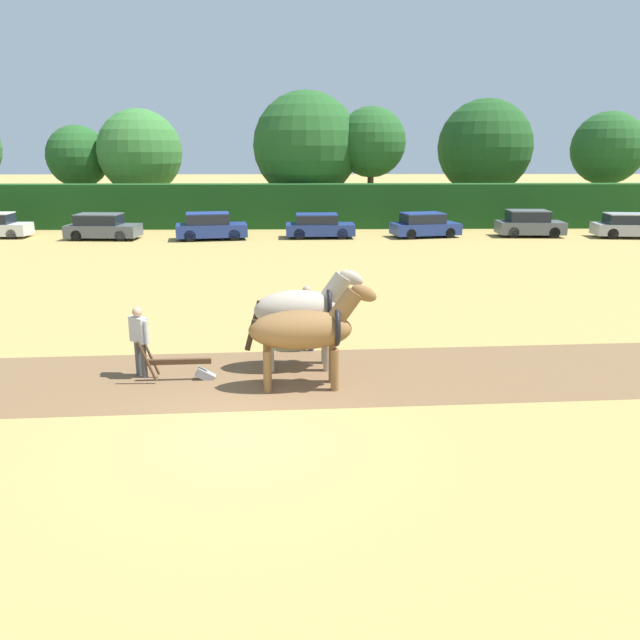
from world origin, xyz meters
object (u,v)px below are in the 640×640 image
at_px(parked_car_center_left, 102,227).
at_px(parked_car_right, 424,225).
at_px(tree_right, 485,147).
at_px(parked_car_end_right, 630,226).
at_px(draft_horse_lead_left, 306,329).
at_px(farmer_at_plow, 139,336).
at_px(tree_center, 306,146).
at_px(draft_horse_lead_right, 302,310).
at_px(tree_left, 78,157).
at_px(farmer_beside_team, 307,313).
at_px(parked_car_center, 210,227).
at_px(tree_center_left, 140,152).
at_px(plow, 185,367).
at_px(parked_car_center_right, 319,226).
at_px(tree_far_right, 608,148).
at_px(parked_car_far_right, 529,224).
at_px(tree_center_right, 371,142).

xyz_separation_m(parked_car_center_left, parked_car_right, (19.02, 0.61, -0.02)).
xyz_separation_m(tree_right, parked_car_end_right, (5.99, -10.98, -4.53)).
relative_size(draft_horse_lead_left, farmer_at_plow, 1.77).
bearing_deg(tree_right, draft_horse_lead_left, -110.93).
xyz_separation_m(tree_center, parked_car_end_right, (19.28, -9.38, -4.63)).
distance_m(draft_horse_lead_right, parked_car_right, 24.08).
bearing_deg(draft_horse_lead_right, tree_left, 113.52).
height_order(farmer_beside_team, parked_car_center, farmer_beside_team).
bearing_deg(tree_center_left, tree_right, 2.30).
bearing_deg(parked_car_right, plow, -124.34).
relative_size(farmer_beside_team, parked_car_center_right, 0.43).
distance_m(tree_far_right, farmer_beside_team, 37.46).
height_order(tree_far_right, parked_car_right, tree_far_right).
height_order(farmer_beside_team, parked_car_far_right, farmer_beside_team).
relative_size(tree_center, tree_right, 1.05).
bearing_deg(parked_car_end_right, tree_center_left, 168.48).
height_order(farmer_beside_team, parked_car_center_right, farmer_beside_team).
xyz_separation_m(plow, parked_car_far_right, (16.22, 23.88, 0.43)).
height_order(farmer_at_plow, parked_car_end_right, farmer_at_plow).
bearing_deg(draft_horse_lead_left, farmer_at_plow, 165.65).
xyz_separation_m(farmer_beside_team, parked_car_right, (7.04, 21.63, -0.33)).
relative_size(draft_horse_lead_right, farmer_beside_team, 1.58).
bearing_deg(tree_far_right, parked_car_center, -160.89).
relative_size(tree_center, tree_far_right, 1.18).
bearing_deg(farmer_beside_team, tree_center, 33.54).
bearing_deg(tree_center, farmer_at_plow, -96.77).
height_order(tree_center_right, parked_car_center_left, tree_center_right).
height_order(tree_left, tree_center, tree_center).
height_order(farmer_at_plow, parked_car_center_left, farmer_at_plow).
bearing_deg(parked_car_end_right, farmer_at_plow, -129.05).
relative_size(tree_far_right, parked_car_end_right, 1.75).
distance_m(tree_right, parked_car_far_right, 11.26).
relative_size(tree_far_right, parked_car_right, 1.82).
xyz_separation_m(tree_center, tree_center_right, (4.60, -0.58, 0.22)).
bearing_deg(tree_center_left, tree_left, 173.36).
xyz_separation_m(tree_left, plow, (13.90, -33.75, -4.23)).
relative_size(tree_left, tree_far_right, 0.88).
bearing_deg(farmer_beside_team, draft_horse_lead_left, -147.16).
relative_size(parked_car_center_left, parked_car_end_right, 0.95).
bearing_deg(parked_car_center, farmer_beside_team, -84.46).
relative_size(tree_left, plow, 3.97).
xyz_separation_m(draft_horse_lead_right, parked_car_center, (-5.53, 22.19, -0.70)).
bearing_deg(tree_center_left, farmer_at_plow, -76.08).
bearing_deg(plow, parked_car_end_right, 43.25).
distance_m(draft_horse_lead_right, farmer_beside_team, 1.43).
relative_size(plow, parked_car_right, 0.40).
relative_size(draft_horse_lead_right, plow, 1.61).
xyz_separation_m(tree_center_left, farmer_beside_team, (12.04, -31.04, -3.87)).
height_order(tree_center_right, tree_right, tree_right).
distance_m(plow, farmer_at_plow, 1.27).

